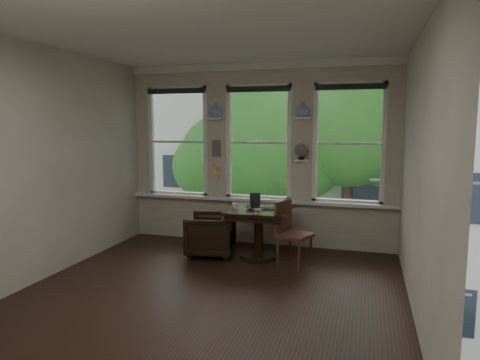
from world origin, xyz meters
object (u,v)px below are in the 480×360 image
(table, at_px, (259,234))
(laptop, at_px, (268,209))
(armchair_left, at_px, (210,235))
(mug, at_px, (235,206))
(side_chair_right, at_px, (295,235))

(table, distance_m, laptop, 0.41)
(armchair_left, bearing_deg, table, 86.33)
(armchair_left, bearing_deg, laptop, 85.24)
(mug, bearing_deg, table, 11.85)
(armchair_left, relative_size, mug, 7.18)
(table, xyz_separation_m, armchair_left, (-0.75, -0.07, -0.05))
(armchair_left, height_order, mug, mug)
(table, height_order, laptop, laptop)
(armchair_left, distance_m, side_chair_right, 1.34)
(laptop, bearing_deg, side_chair_right, -9.28)
(side_chair_right, height_order, mug, side_chair_right)
(side_chair_right, xyz_separation_m, laptop, (-0.44, 0.23, 0.30))
(laptop, xyz_separation_m, mug, (-0.48, -0.07, 0.03))
(laptop, distance_m, mug, 0.49)
(side_chair_right, bearing_deg, laptop, 82.89)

